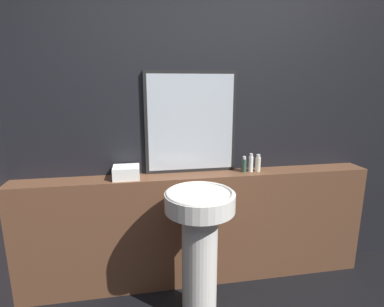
# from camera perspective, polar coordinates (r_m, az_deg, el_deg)

# --- Properties ---
(wall_back) EXTENTS (8.00, 0.06, 2.50)m
(wall_back) POSITION_cam_1_polar(r_m,az_deg,el_deg) (2.45, 0.74, 3.86)
(wall_back) COLOR black
(wall_back) RESTS_ON ground_plane
(vanity_counter) EXTENTS (2.86, 0.22, 0.94)m
(vanity_counter) POSITION_cam_1_polar(r_m,az_deg,el_deg) (2.57, 1.30, -14.10)
(vanity_counter) COLOR brown
(vanity_counter) RESTS_ON ground_plane
(pedestal_sink) EXTENTS (0.47, 0.47, 0.95)m
(pedestal_sink) POSITION_cam_1_polar(r_m,az_deg,el_deg) (2.14, 1.47, -16.22)
(pedestal_sink) COLOR silver
(pedestal_sink) RESTS_ON ground_plane
(mirror) EXTENTS (0.73, 0.03, 0.80)m
(mirror) POSITION_cam_1_polar(r_m,az_deg,el_deg) (2.38, -0.21, 5.86)
(mirror) COLOR black
(mirror) RESTS_ON vanity_counter
(towel_stack) EXTENTS (0.20, 0.17, 0.09)m
(towel_stack) POSITION_cam_1_polar(r_m,az_deg,el_deg) (2.33, -12.40, -3.52)
(towel_stack) COLOR white
(towel_stack) RESTS_ON vanity_counter
(shampoo_bottle) EXTENTS (0.04, 0.04, 0.13)m
(shampoo_bottle) POSITION_cam_1_polar(r_m,az_deg,el_deg) (2.47, 9.88, -2.14)
(shampoo_bottle) COLOR #2D4C3D
(shampoo_bottle) RESTS_ON vanity_counter
(conditioner_bottle) EXTENTS (0.04, 0.04, 0.15)m
(conditioner_bottle) POSITION_cam_1_polar(r_m,az_deg,el_deg) (2.49, 11.15, -1.85)
(conditioner_bottle) COLOR white
(conditioner_bottle) RESTS_ON vanity_counter
(lotion_bottle) EXTENTS (0.04, 0.04, 0.14)m
(lotion_bottle) POSITION_cam_1_polar(r_m,az_deg,el_deg) (2.51, 12.45, -1.88)
(lotion_bottle) COLOR beige
(lotion_bottle) RESTS_ON vanity_counter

